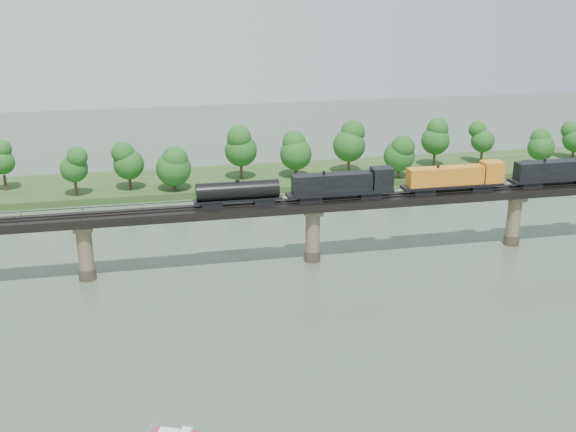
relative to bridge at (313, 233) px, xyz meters
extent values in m
plane|color=#3B4A3A|center=(0.00, -30.00, -5.46)|extent=(400.00, 400.00, 0.00)
cube|color=#27441B|center=(0.00, 55.00, -4.66)|extent=(300.00, 24.00, 1.60)
cylinder|color=#473A2D|center=(-40.00, 0.00, -4.46)|extent=(3.00, 3.00, 2.00)
cylinder|color=#77664E|center=(-40.00, 0.00, 0.04)|extent=(2.60, 2.60, 9.00)
cube|color=#77664E|center=(-40.00, 0.00, 4.04)|extent=(3.20, 3.20, 1.00)
cylinder|color=#473A2D|center=(0.00, 0.00, -4.46)|extent=(3.00, 3.00, 2.00)
cylinder|color=#77664E|center=(0.00, 0.00, 0.04)|extent=(2.60, 2.60, 9.00)
cube|color=#77664E|center=(0.00, 0.00, 4.04)|extent=(3.20, 3.20, 1.00)
cylinder|color=#473A2D|center=(40.00, 0.00, -4.46)|extent=(3.00, 3.00, 2.00)
cylinder|color=#77664E|center=(40.00, 0.00, 0.04)|extent=(2.60, 2.60, 9.00)
cube|color=#77664E|center=(40.00, 0.00, 4.04)|extent=(3.20, 3.20, 1.00)
cube|color=black|center=(0.00, 0.00, 5.29)|extent=(220.00, 5.00, 1.50)
cube|color=black|center=(0.00, -0.75, 6.12)|extent=(220.00, 0.12, 0.16)
cube|color=black|center=(0.00, 0.75, 6.12)|extent=(220.00, 0.12, 0.16)
cube|color=black|center=(0.00, -2.40, 6.74)|extent=(220.00, 0.10, 0.10)
cube|color=black|center=(0.00, 2.40, 6.74)|extent=(220.00, 0.10, 0.10)
cube|color=black|center=(0.00, -2.40, 6.39)|extent=(0.08, 0.08, 0.70)
cube|color=black|center=(0.00, 2.40, 6.39)|extent=(0.08, 0.08, 0.70)
cylinder|color=#382619|center=(-60.94, 54.18, -2.00)|extent=(0.70, 0.70, 3.71)
sphere|color=#154A15|center=(-60.94, 54.18, 2.95)|extent=(5.67, 5.67, 5.67)
sphere|color=#154A15|center=(-60.94, 54.18, 6.04)|extent=(4.25, 4.25, 4.25)
cylinder|color=#382619|center=(-44.43, 46.31, -2.10)|extent=(0.70, 0.70, 3.51)
sphere|color=#154A15|center=(-44.43, 46.31, 2.57)|extent=(6.31, 6.31, 6.31)
sphere|color=#154A15|center=(-44.43, 46.31, 5.50)|extent=(4.73, 4.73, 4.73)
cylinder|color=#382619|center=(-32.24, 48.84, -2.19)|extent=(0.70, 0.70, 3.34)
sphere|color=#154A15|center=(-32.24, 48.84, 2.27)|extent=(7.18, 7.18, 7.18)
sphere|color=#154A15|center=(-32.24, 48.84, 5.06)|extent=(5.39, 5.39, 5.39)
cylinder|color=#382619|center=(-22.01, 46.15, -2.45)|extent=(0.70, 0.70, 2.83)
sphere|color=#154A15|center=(-22.01, 46.15, 1.32)|extent=(8.26, 8.26, 8.26)
sphere|color=#154A15|center=(-22.01, 46.15, 3.68)|extent=(6.19, 6.19, 6.19)
cylinder|color=#382619|center=(-5.04, 52.68, -1.88)|extent=(0.70, 0.70, 3.96)
sphere|color=#154A15|center=(-5.04, 52.68, 3.41)|extent=(8.07, 8.07, 8.07)
sphere|color=#154A15|center=(-5.04, 52.68, 6.71)|extent=(6.05, 6.05, 6.05)
cylinder|color=#382619|center=(8.52, 51.14, -2.23)|extent=(0.70, 0.70, 3.27)
sphere|color=#154A15|center=(8.52, 51.14, 2.13)|extent=(8.03, 8.03, 8.03)
sphere|color=#154A15|center=(8.52, 51.14, 4.85)|extent=(6.02, 6.02, 6.02)
cylinder|color=#382619|center=(22.65, 52.31, -1.90)|extent=(0.70, 0.70, 3.92)
sphere|color=#154A15|center=(22.65, 52.31, 3.33)|extent=(8.29, 8.29, 8.29)
sphere|color=#154A15|center=(22.65, 52.31, 6.60)|extent=(6.21, 6.21, 6.21)
cylinder|color=#382619|center=(33.59, 45.35, -2.35)|extent=(0.70, 0.70, 3.02)
sphere|color=#154A15|center=(33.59, 45.35, 1.69)|extent=(7.74, 7.74, 7.74)
sphere|color=#154A15|center=(33.59, 45.35, 4.21)|extent=(5.80, 5.80, 5.80)
cylinder|color=#382619|center=(46.81, 54.03, -1.96)|extent=(0.70, 0.70, 3.80)
sphere|color=#154A15|center=(46.81, 54.03, 3.10)|extent=(7.47, 7.47, 7.47)
sphere|color=#154A15|center=(46.81, 54.03, 6.27)|extent=(5.60, 5.60, 5.60)
cylinder|color=#382619|center=(60.48, 54.26, -2.17)|extent=(0.70, 0.70, 3.38)
sphere|color=#154A15|center=(60.48, 54.26, 2.34)|extent=(6.23, 6.23, 6.23)
sphere|color=#154A15|center=(60.48, 54.26, 5.16)|extent=(4.67, 4.67, 4.67)
cylinder|color=#382619|center=(74.35, 48.39, -2.47)|extent=(0.70, 0.70, 2.77)
sphere|color=#154A15|center=(74.35, 48.39, 1.22)|extent=(7.04, 7.04, 7.04)
sphere|color=#154A15|center=(74.35, 48.39, 3.54)|extent=(5.28, 5.28, 5.28)
cylinder|color=#382619|center=(87.62, 53.57, -2.39)|extent=(0.70, 0.70, 2.94)
sphere|color=#154A15|center=(87.62, 53.57, 1.54)|extent=(6.73, 6.73, 6.73)
sphere|color=#154A15|center=(87.62, 53.57, 3.99)|extent=(5.05, 5.05, 5.05)
cube|color=black|center=(42.70, 0.00, 6.61)|extent=(4.13, 2.48, 1.14)
cube|color=black|center=(48.37, 0.00, 7.33)|extent=(19.61, 3.10, 0.52)
cube|color=black|center=(46.83, 0.00, 9.24)|extent=(14.45, 2.79, 3.30)
cylinder|color=black|center=(48.37, 0.00, 6.76)|extent=(6.19, 1.44, 1.44)
cube|color=black|center=(32.38, 0.00, 6.61)|extent=(4.13, 2.48, 1.14)
cube|color=black|center=(21.02, 0.00, 6.61)|extent=(4.13, 2.48, 1.14)
cube|color=black|center=(26.70, 0.00, 7.33)|extent=(19.61, 3.10, 0.52)
cube|color=orange|center=(25.15, 0.00, 9.24)|extent=(14.45, 2.79, 3.30)
cube|color=orange|center=(34.44, 0.00, 9.55)|extent=(3.72, 3.10, 3.92)
cylinder|color=black|center=(26.70, 0.00, 6.76)|extent=(6.19, 1.44, 1.44)
cube|color=black|center=(10.70, 0.00, 6.61)|extent=(4.13, 2.48, 1.14)
cube|color=black|center=(-0.65, 0.00, 6.61)|extent=(4.13, 2.48, 1.14)
cube|color=black|center=(5.03, 0.00, 7.33)|extent=(19.61, 3.10, 0.52)
cube|color=black|center=(3.48, 0.00, 9.24)|extent=(14.45, 2.79, 3.30)
cube|color=black|center=(12.77, 0.00, 9.55)|extent=(3.72, 3.10, 3.92)
cylinder|color=black|center=(5.03, 0.00, 6.76)|extent=(6.19, 1.44, 1.44)
cube|color=black|center=(-8.91, 0.00, 6.61)|extent=(3.61, 2.27, 1.14)
cube|color=black|center=(-18.19, 0.00, 6.61)|extent=(3.61, 2.27, 1.14)
cube|color=black|center=(-13.55, 0.00, 7.28)|extent=(15.48, 2.48, 0.31)
cylinder|color=black|center=(-13.55, 0.00, 8.93)|extent=(14.45, 3.10, 3.10)
cylinder|color=black|center=(-13.55, 0.00, 10.58)|extent=(0.72, 0.72, 0.52)
cube|color=white|center=(-28.98, -48.41, -4.73)|extent=(2.73, 2.27, 0.24)
cube|color=white|center=(-27.01, -49.26, -4.43)|extent=(1.54, 1.54, 0.68)
camera|label=1|loc=(-30.48, -119.39, 44.55)|focal=45.00mm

